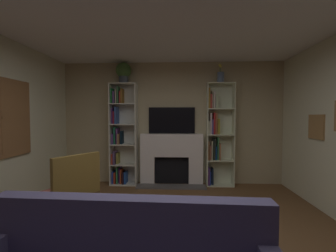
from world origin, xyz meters
name	(u,v)px	position (x,y,z in m)	size (l,w,h in m)	color
wall_back_accent	(172,123)	(0.00, 2.77, 1.33)	(4.92, 0.06, 2.66)	tan
fireplace	(172,158)	(0.00, 2.64, 0.58)	(1.45, 0.50, 1.10)	white
tv	(172,120)	(0.00, 2.71, 1.39)	(1.01, 0.06, 0.57)	black
bookshelf_left	(122,136)	(-1.10, 2.62, 1.05)	(0.57, 0.33, 2.18)	silver
bookshelf_right	(216,135)	(0.97, 2.63, 1.09)	(0.57, 0.29, 2.18)	beige
potted_plant	(124,72)	(-1.04, 2.59, 2.44)	(0.33, 0.33, 0.45)	#434D58
vase_with_flowers	(221,77)	(1.03, 2.59, 2.32)	(0.15, 0.15, 0.41)	slate
armchair	(69,193)	(-1.20, 0.40, 0.54)	(0.84, 0.84, 1.03)	brown
coffee_table	(139,236)	(-0.21, -0.25, 0.36)	(0.77, 0.51, 0.42)	brown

